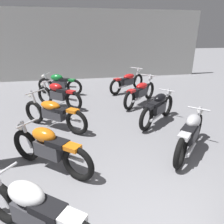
{
  "coord_description": "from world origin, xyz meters",
  "views": [
    {
      "loc": [
        -0.95,
        -1.02,
        2.47
      ],
      "look_at": [
        0.0,
        3.74,
        0.55
      ],
      "focal_mm": 32.6,
      "sensor_mm": 36.0,
      "label": 1
    }
  ],
  "objects": [
    {
      "name": "motorcycle_left_row_4",
      "position": [
        -1.48,
        7.57,
        0.46
      ],
      "size": [
        1.86,
        0.87,
        0.88
      ],
      "color": "black",
      "rests_on": "ground"
    },
    {
      "name": "motorcycle_left_row_2",
      "position": [
        -1.5,
        4.23,
        0.45
      ],
      "size": [
        1.74,
        1.47,
        0.97
      ],
      "color": "black",
      "rests_on": "ground"
    },
    {
      "name": "motorcycle_right_row_1",
      "position": [
        1.45,
        2.44,
        0.46
      ],
      "size": [
        1.48,
        1.46,
        0.88
      ],
      "color": "black",
      "rests_on": "ground"
    },
    {
      "name": "motorcycle_left_row_3",
      "position": [
        -1.45,
        5.93,
        0.46
      ],
      "size": [
        1.58,
        1.35,
        0.88
      ],
      "color": "black",
      "rests_on": "ground"
    },
    {
      "name": "motorcycle_right_row_3",
      "position": [
        1.45,
        5.73,
        0.45
      ],
      "size": [
        1.66,
        1.56,
        0.97
      ],
      "color": "black",
      "rests_on": "ground"
    },
    {
      "name": "motorcycle_right_row_2",
      "position": [
        1.4,
        4.05,
        0.46
      ],
      "size": [
        1.57,
        1.37,
        0.88
      ],
      "color": "black",
      "rests_on": "ground"
    },
    {
      "name": "motorcycle_left_row_1",
      "position": [
        -1.46,
        2.41,
        0.46
      ],
      "size": [
        1.59,
        1.34,
        0.88
      ],
      "color": "black",
      "rests_on": "ground"
    },
    {
      "name": "motorcycle_right_row_4",
      "position": [
        1.44,
        7.46,
        0.45
      ],
      "size": [
        1.86,
        1.3,
        0.97
      ],
      "color": "black",
      "rests_on": "ground"
    },
    {
      "name": "motorcycle_left_row_0",
      "position": [
        -1.5,
        0.94,
        0.46
      ],
      "size": [
        1.63,
        1.29,
        0.88
      ],
      "color": "black",
      "rests_on": "ground"
    },
    {
      "name": "back_wall",
      "position": [
        0.0,
        10.58,
        1.8
      ],
      "size": [
        12.89,
        0.24,
        3.6
      ],
      "primitive_type": "cube",
      "color": "#B2B2AD",
      "rests_on": "ground"
    }
  ]
}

